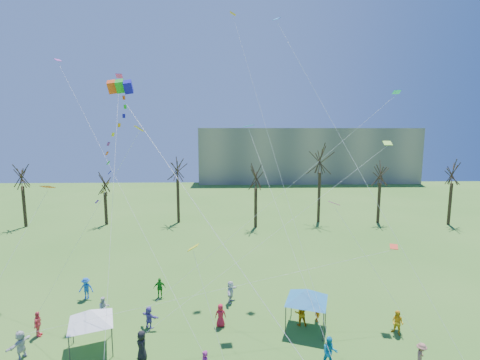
{
  "coord_description": "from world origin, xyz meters",
  "views": [
    {
      "loc": [
        0.35,
        -12.8,
        13.46
      ],
      "look_at": [
        0.87,
        5.0,
        11.0
      ],
      "focal_mm": 25.0,
      "sensor_mm": 36.0,
      "label": 1
    }
  ],
  "objects_px": {
    "big_box_kite": "(116,151)",
    "canopy_tent_white": "(91,316)",
    "canopy_tent_blue": "(307,295)",
    "distant_building": "(306,155)"
  },
  "relations": [
    {
      "from": "big_box_kite",
      "to": "canopy_tent_white",
      "type": "height_order",
      "value": "big_box_kite"
    },
    {
      "from": "canopy_tent_white",
      "to": "canopy_tent_blue",
      "type": "relative_size",
      "value": 0.93
    },
    {
      "from": "canopy_tent_white",
      "to": "canopy_tent_blue",
      "type": "distance_m",
      "value": 14.12
    },
    {
      "from": "distant_building",
      "to": "canopy_tent_blue",
      "type": "bearing_deg",
      "value": -102.62
    },
    {
      "from": "distant_building",
      "to": "big_box_kite",
      "type": "bearing_deg",
      "value": -111.46
    },
    {
      "from": "distant_building",
      "to": "big_box_kite",
      "type": "relative_size",
      "value": 2.82
    },
    {
      "from": "distant_building",
      "to": "big_box_kite",
      "type": "xyz_separation_m",
      "value": [
        -28.88,
        -73.44,
        4.87
      ]
    },
    {
      "from": "distant_building",
      "to": "canopy_tent_white",
      "type": "height_order",
      "value": "distant_building"
    },
    {
      "from": "big_box_kite",
      "to": "distant_building",
      "type": "bearing_deg",
      "value": 68.54
    },
    {
      "from": "canopy_tent_white",
      "to": "big_box_kite",
      "type": "bearing_deg",
      "value": 49.86
    }
  ]
}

